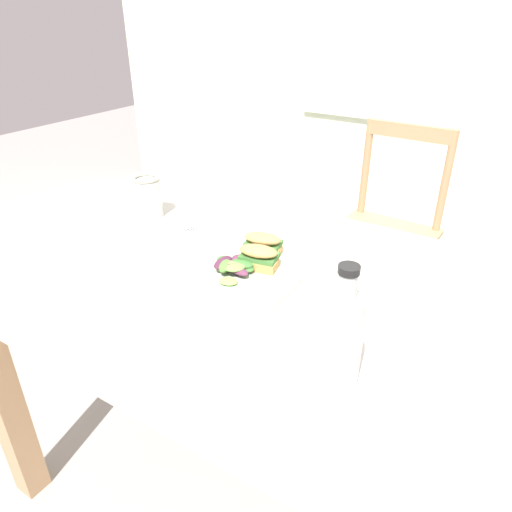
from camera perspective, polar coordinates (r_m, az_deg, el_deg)
wall_back_cafe at (r=2.75m, az=24.67°, el=26.49°), size 4.69×0.07×2.60m
dining_table at (r=1.16m, az=-1.76°, el=-7.64°), size 1.21×0.86×0.74m
chair_wooden_far at (r=2.04m, az=15.44°, el=2.88°), size 0.42×0.42×0.87m
plate_lunch at (r=1.10m, az=-1.11°, el=-1.52°), size 0.27×0.27×0.01m
sandwich_half_front at (r=1.08m, az=0.31°, el=-0.09°), size 0.10×0.08×0.06m
sandwich_half_back at (r=1.14m, az=0.79°, el=1.47°), size 0.10×0.08×0.06m
salad_mixed_greens at (r=1.08m, az=-2.61°, el=-1.02°), size 0.12×0.15×0.03m
napkin_folded at (r=1.25m, az=-9.99°, el=1.71°), size 0.11×0.25×0.00m
fork_on_napkin at (r=1.26m, az=-9.49°, el=2.16°), size 0.03×0.19×0.00m
bottle_cold_brew at (r=0.76m, az=10.28°, el=-10.63°), size 0.07×0.07×0.22m
mason_jar_iced_tea at (r=1.40m, az=-13.02°, el=6.84°), size 0.08×0.08×0.12m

